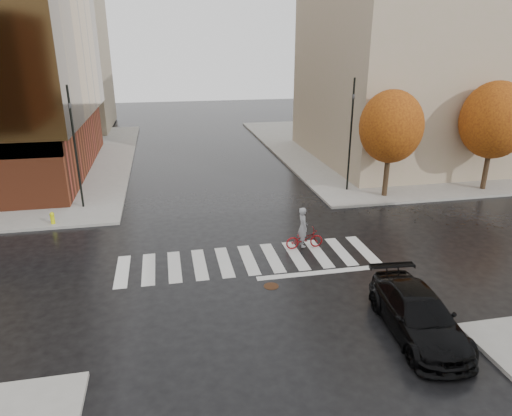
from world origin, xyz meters
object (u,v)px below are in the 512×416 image
at_px(sedan, 418,314).
at_px(cyclist, 304,234).
at_px(traffic_light_nw, 74,141).
at_px(traffic_light_ne, 351,128).
at_px(fire_hydrant, 52,217).

height_order(sedan, cyclist, cyclist).
relative_size(traffic_light_nw, traffic_light_ne, 0.98).
height_order(sedan, traffic_light_nw, traffic_light_nw).
relative_size(cyclist, fire_hydrant, 3.15).
xyz_separation_m(cyclist, fire_hydrant, (-12.23, 5.27, -0.19)).
xyz_separation_m(cyclist, traffic_light_ne, (5.36, 7.77, 3.45)).
bearing_deg(cyclist, sedan, -167.91).
bearing_deg(traffic_light_nw, cyclist, 51.11).
height_order(cyclist, traffic_light_ne, traffic_light_ne).
xyz_separation_m(sedan, traffic_light_nw, (-12.76, 15.02, 3.33)).
bearing_deg(traffic_light_ne, sedan, 60.77).
distance_m(sedan, fire_hydrant, 18.73).
xyz_separation_m(sedan, fire_hydrant, (-13.93, 12.52, -0.22)).
xyz_separation_m(traffic_light_ne, fire_hydrant, (-17.59, -2.50, -3.64)).
relative_size(sedan, cyclist, 2.45).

